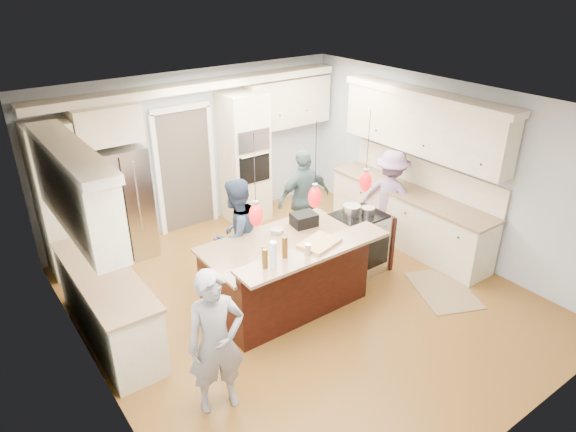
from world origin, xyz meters
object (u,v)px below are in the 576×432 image
at_px(kitchen_island, 285,273).
at_px(person_bar_end, 216,343).
at_px(island_range, 358,242).
at_px(refrigerator, 118,204).
at_px(person_far_left, 236,235).

relative_size(kitchen_island, person_bar_end, 1.29).
bearing_deg(island_range, kitchen_island, -176.95).
bearing_deg(island_range, person_bar_end, -159.46).
bearing_deg(person_bar_end, island_range, 34.00).
relative_size(refrigerator, person_far_left, 1.10).
bearing_deg(kitchen_island, island_range, 3.05).
height_order(refrigerator, kitchen_island, refrigerator).
xyz_separation_m(refrigerator, island_range, (2.71, -2.49, -0.44)).
relative_size(refrigerator, person_bar_end, 1.11).
relative_size(refrigerator, island_range, 1.96).
xyz_separation_m(refrigerator, person_far_left, (1.03, -1.79, -0.08)).
bearing_deg(refrigerator, kitchen_island, -63.07).
bearing_deg(island_range, refrigerator, 137.41).
bearing_deg(person_far_left, refrigerator, -75.26).
height_order(kitchen_island, person_bar_end, person_bar_end).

